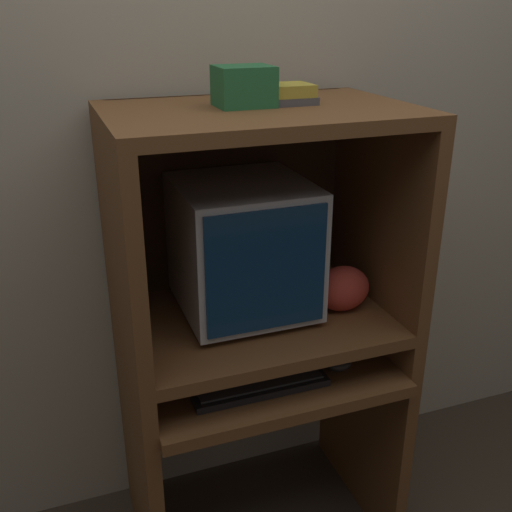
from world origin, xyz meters
The scene contains 10 objects.
wall_back centered at (0.00, 0.61, 1.30)m, with size 6.00×0.06×2.60m.
desk_base centered at (0.00, 0.24, 0.40)m, with size 0.80×0.57×0.67m.
desk_monitor_shelf centered at (0.00, 0.27, 0.78)m, with size 0.80×0.55×0.14m.
hutch_upper centered at (0.00, 0.30, 1.20)m, with size 0.80×0.55×0.60m.
crt_monitor centered at (-0.03, 0.32, 1.01)m, with size 0.37×0.39×0.39m.
keyboard centered at (-0.06, 0.13, 0.68)m, with size 0.38×0.15×0.03m.
mouse centered at (0.19, 0.12, 0.69)m, with size 0.07×0.05×0.03m.
snack_bag centered at (0.24, 0.22, 0.88)m, with size 0.17×0.12×0.14m.
book_stack centered at (0.08, 0.30, 1.44)m, with size 0.16×0.11×0.05m.
storage_box centered at (-0.03, 0.30, 1.46)m, with size 0.14×0.12×0.10m.
Camera 1 is at (-0.54, -1.19, 1.66)m, focal length 42.00 mm.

